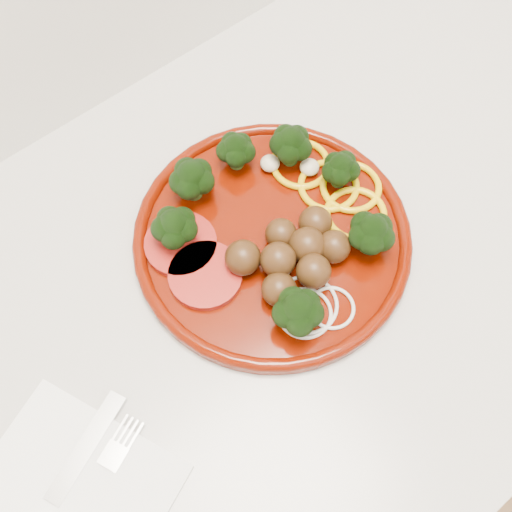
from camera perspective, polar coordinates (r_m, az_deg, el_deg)
counter at (r=1.10m, az=3.79°, el=-9.41°), size 2.40×0.60×0.90m
plate at (r=0.66m, az=1.70°, el=2.30°), size 0.29×0.29×0.06m
napkin at (r=0.62m, az=-16.82°, el=-20.52°), size 0.22×0.22×0.00m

